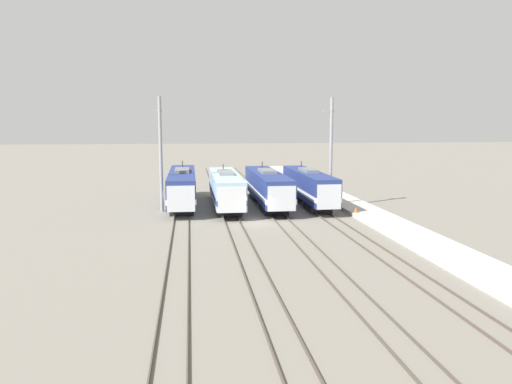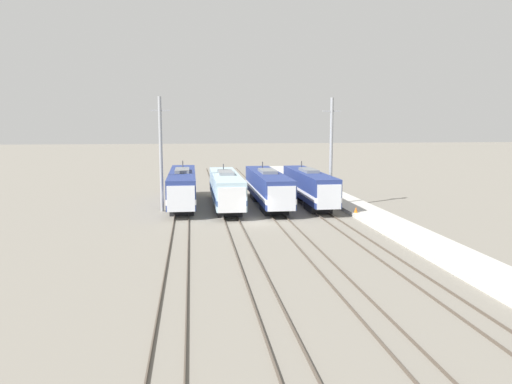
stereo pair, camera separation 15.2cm
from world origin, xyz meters
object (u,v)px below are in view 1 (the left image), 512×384
catenary_tower_right (331,152)px  traffic_cone (356,210)px  catenary_tower_left (161,153)px  locomotive_far_right (309,187)px  locomotive_center_right (268,188)px  locomotive_far_left (182,187)px  locomotive_center_left (226,189)px

catenary_tower_right → traffic_cone: (1.11, -5.85, -5.69)m
catenary_tower_left → traffic_cone: size_ratio=20.15×
catenary_tower_left → locomotive_far_right: bearing=6.3°
locomotive_center_right → catenary_tower_right: size_ratio=1.51×
locomotive_far_left → catenary_tower_right: catenary_tower_right is taller
locomotive_center_left → locomotive_far_right: bearing=4.0°
traffic_cone → catenary_tower_left: bearing=163.8°
locomotive_far_left → catenary_tower_left: catenary_tower_left is taller
locomotive_center_left → traffic_cone: size_ratio=29.04×
locomotive_center_right → catenary_tower_right: 8.34m
locomotive_far_right → catenary_tower_right: 5.01m
catenary_tower_right → traffic_cone: 8.24m
locomotive_far_left → locomotive_center_right: locomotive_far_left is taller
locomotive_far_left → catenary_tower_left: bearing=-124.8°
locomotive_center_right → locomotive_center_left: bearing=-172.5°
locomotive_far_left → locomotive_far_right: locomotive_far_left is taller
locomotive_center_right → traffic_cone: locomotive_center_right is taller
locomotive_far_left → traffic_cone: 20.18m
locomotive_center_left → locomotive_far_right: (9.93, 0.70, 0.03)m
catenary_tower_left → traffic_cone: catenary_tower_left is taller
locomotive_center_left → traffic_cone: 14.88m
locomotive_center_right → catenary_tower_left: (-12.12, -1.83, 4.21)m
locomotive_far_left → catenary_tower_left: (-2.19, -3.15, 4.17)m
traffic_cone → locomotive_far_right: bearing=111.9°
locomotive_far_right → catenary_tower_left: (-17.09, -1.88, 4.19)m
locomotive_far_left → locomotive_far_right: bearing=-4.9°
locomotive_center_left → catenary_tower_left: (-7.16, -1.18, 4.23)m
locomotive_far_right → traffic_cone: locomotive_far_right is taller
locomotive_far_left → locomotive_center_left: size_ratio=1.09×
locomotive_far_left → locomotive_center_right: bearing=-7.6°
catenary_tower_right → locomotive_far_right: bearing=136.7°
locomotive_center_right → locomotive_far_left: bearing=172.4°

